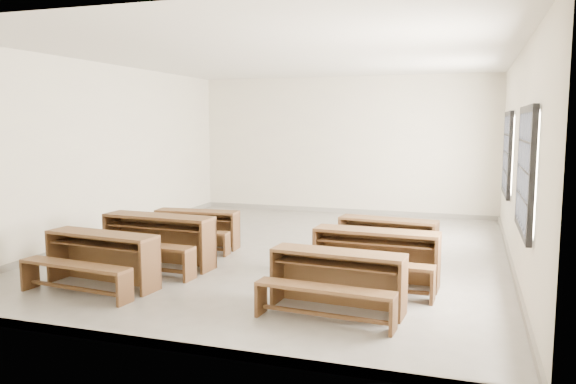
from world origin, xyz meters
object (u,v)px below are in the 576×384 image
(desk_set_0, at_px, (99,256))
(desk_set_1, at_px, (157,237))
(desk_set_3, at_px, (336,277))
(desk_set_4, at_px, (375,254))
(desk_set_2, at_px, (196,226))
(desk_set_5, at_px, (387,237))

(desk_set_0, bearing_deg, desk_set_1, 87.81)
(desk_set_0, height_order, desk_set_1, desk_set_1)
(desk_set_3, height_order, desk_set_4, desk_set_4)
(desk_set_4, bearing_deg, desk_set_0, -158.24)
(desk_set_1, distance_m, desk_set_2, 1.32)
(desk_set_4, xyz_separation_m, desk_set_5, (-0.03, 1.30, -0.04))
(desk_set_1, relative_size, desk_set_2, 1.18)
(desk_set_1, xyz_separation_m, desk_set_5, (3.21, 1.34, -0.06))
(desk_set_3, xyz_separation_m, desk_set_4, (0.25, 1.15, 0.03))
(desk_set_0, height_order, desk_set_4, desk_set_4)
(desk_set_2, xyz_separation_m, desk_set_5, (3.24, 0.02, 0.02))
(desk_set_2, distance_m, desk_set_3, 3.88)
(desk_set_1, xyz_separation_m, desk_set_2, (-0.03, 1.32, -0.07))
(desk_set_0, xyz_separation_m, desk_set_1, (0.16, 1.14, 0.04))
(desk_set_0, relative_size, desk_set_3, 1.04)
(desk_set_4, height_order, desk_set_5, desk_set_4)
(desk_set_0, distance_m, desk_set_4, 3.60)
(desk_set_2, relative_size, desk_set_4, 0.89)
(desk_set_5, bearing_deg, desk_set_0, -137.07)
(desk_set_1, bearing_deg, desk_set_2, 94.33)
(desk_set_1, relative_size, desk_set_3, 1.11)
(desk_set_3, bearing_deg, desk_set_4, 82.12)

